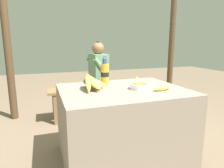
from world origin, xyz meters
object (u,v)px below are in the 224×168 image
object	(u,v)px
water_bottle	(105,74)
wooden_bench	(107,91)
seated_vendor	(95,75)
support_post_near	(5,27)
support_post_far	(172,31)
serving_bowl	(140,86)
banana_bunch_ripe	(91,82)
banana_bunch_green	(138,80)
loose_banana_front	(162,88)

from	to	relation	value
water_bottle	wooden_bench	world-z (taller)	water_bottle
seated_vendor	support_post_near	xyz separation A→B (m)	(-1.15, 0.35, 0.65)
water_bottle	seated_vendor	xyz separation A→B (m)	(0.14, 0.91, -0.15)
seated_vendor	support_post_far	bearing A→B (deg)	-171.25
serving_bowl	wooden_bench	bearing A→B (deg)	85.55
seated_vendor	support_post_near	size ratio (longest dim) A/B	0.43
banana_bunch_ripe	banana_bunch_green	size ratio (longest dim) A/B	1.16
wooden_bench	seated_vendor	xyz separation A→B (m)	(-0.19, -0.04, 0.27)
serving_bowl	support_post_near	bearing A→B (deg)	128.68
seated_vendor	water_bottle	bearing A→B (deg)	76.87
water_bottle	banana_bunch_green	xyz separation A→B (m)	(0.85, 0.95, -0.29)
loose_banana_front	seated_vendor	world-z (taller)	seated_vendor
banana_bunch_green	support_post_near	world-z (taller)	support_post_near
banana_bunch_ripe	support_post_far	xyz separation A→B (m)	(1.85, 1.42, 0.54)
serving_bowl	support_post_near	size ratio (longest dim) A/B	0.07
serving_bowl	seated_vendor	distance (m)	1.20
loose_banana_front	wooden_bench	size ratio (longest dim) A/B	0.11
support_post_near	support_post_far	world-z (taller)	same
banana_bunch_ripe	serving_bowl	distance (m)	0.43
water_bottle	support_post_near	size ratio (longest dim) A/B	0.11
banana_bunch_green	support_post_far	size ratio (longest dim) A/B	0.11
banana_bunch_ripe	support_post_near	size ratio (longest dim) A/B	0.13
wooden_bench	seated_vendor	world-z (taller)	seated_vendor
water_bottle	serving_bowl	bearing A→B (deg)	-50.12
wooden_bench	loose_banana_front	bearing A→B (deg)	-87.73
banana_bunch_ripe	serving_bowl	xyz separation A→B (m)	(0.41, -0.13, -0.04)
serving_bowl	loose_banana_front	world-z (taller)	serving_bowl
loose_banana_front	support_post_far	distance (m)	2.19
banana_bunch_ripe	water_bottle	world-z (taller)	water_bottle
banana_bunch_ripe	banana_bunch_green	bearing A→B (deg)	47.20
wooden_bench	support_post_far	bearing A→B (deg)	13.41
serving_bowl	banana_bunch_green	distance (m)	1.39
banana_bunch_ripe	support_post_far	size ratio (longest dim) A/B	0.13
support_post_far	seated_vendor	bearing A→B (deg)	-166.95
banana_bunch_green	serving_bowl	bearing A→B (deg)	-116.32
serving_bowl	seated_vendor	xyz separation A→B (m)	(-0.10, 1.20, -0.07)
loose_banana_front	serving_bowl	bearing A→B (deg)	140.57
banana_bunch_ripe	wooden_bench	distance (m)	1.27
water_bottle	banana_bunch_green	world-z (taller)	water_bottle
water_bottle	wooden_bench	bearing A→B (deg)	70.63
banana_bunch_ripe	loose_banana_front	world-z (taller)	banana_bunch_ripe
banana_bunch_ripe	seated_vendor	xyz separation A→B (m)	(0.32, 1.07, -0.11)
support_post_far	wooden_bench	bearing A→B (deg)	-166.59
wooden_bench	support_post_far	size ratio (longest dim) A/B	0.67
water_bottle	seated_vendor	size ratio (longest dim) A/B	0.26
banana_bunch_ripe	seated_vendor	size ratio (longest dim) A/B	0.30
wooden_bench	seated_vendor	distance (m)	0.33
loose_banana_front	water_bottle	bearing A→B (deg)	133.54
banana_bunch_ripe	water_bottle	size ratio (longest dim) A/B	1.17
support_post_near	banana_bunch_green	bearing A→B (deg)	-9.78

